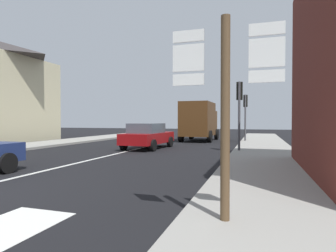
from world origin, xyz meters
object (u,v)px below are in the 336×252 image
Objects in this scene: traffic_light_near_right at (239,100)px; traffic_light_far_right at (245,107)px; delivery_truck at (199,120)px; sedan_far at (148,136)px; route_sign_post at (225,102)px.

traffic_light_near_right reaches higher than traffic_light_far_right.
traffic_light_near_right is at bearing -64.75° from delivery_truck.
delivery_truck is at bearing 173.62° from traffic_light_far_right.
traffic_light_near_right is (3.58, -7.59, 1.00)m from delivery_truck.
traffic_light_far_right is (0.00, 7.19, -0.02)m from traffic_light_near_right.
delivery_truck is 3.73m from traffic_light_far_right.
traffic_light_far_right is at bearing 51.72° from sedan_far.
traffic_light_near_right is 7.19m from traffic_light_far_right.
route_sign_post is (4.01, -18.03, 0.26)m from delivery_truck.
route_sign_post reaches higher than sedan_far.
sedan_far is 12.43m from route_sign_post.
sedan_far is 1.33× the size of route_sign_post.
traffic_light_far_right is (5.21, 6.61, 1.87)m from sedan_far.
route_sign_post is 0.90× the size of traffic_light_far_right.
traffic_light_near_right reaches higher than delivery_truck.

